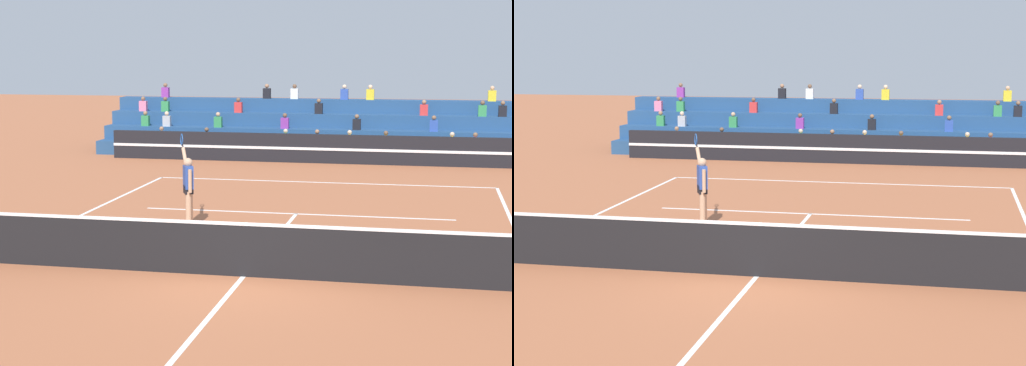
# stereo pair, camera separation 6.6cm
# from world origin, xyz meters

# --- Properties ---
(ground_plane) EXTENTS (120.00, 120.00, 0.00)m
(ground_plane) POSITION_xyz_m (0.00, 0.00, 0.00)
(ground_plane) COLOR #AD603D
(court_lines) EXTENTS (11.10, 23.90, 0.01)m
(court_lines) POSITION_xyz_m (0.00, 0.00, 0.00)
(court_lines) COLOR white
(court_lines) RESTS_ON ground
(tennis_net) EXTENTS (12.00, 0.10, 1.10)m
(tennis_net) POSITION_xyz_m (0.00, 0.00, 0.54)
(tennis_net) COLOR slate
(tennis_net) RESTS_ON ground
(sponsor_banner_wall) EXTENTS (18.00, 0.26, 1.10)m
(sponsor_banner_wall) POSITION_xyz_m (0.00, 16.68, 0.55)
(sponsor_banner_wall) COLOR black
(sponsor_banner_wall) RESTS_ON ground
(bleacher_stand) EXTENTS (20.29, 3.80, 2.83)m
(bleacher_stand) POSITION_xyz_m (0.00, 19.85, 0.83)
(bleacher_stand) COLOR navy
(bleacher_stand) RESTS_ON ground
(tennis_player) EXTENTS (0.66, 1.23, 2.28)m
(tennis_player) POSITION_xyz_m (-2.32, 4.24, 0.98)
(tennis_player) COLOR tan
(tennis_player) RESTS_ON ground
(tennis_ball) EXTENTS (0.07, 0.07, 0.07)m
(tennis_ball) POSITION_xyz_m (-3.89, 3.15, 0.03)
(tennis_ball) COLOR #C6DB33
(tennis_ball) RESTS_ON ground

